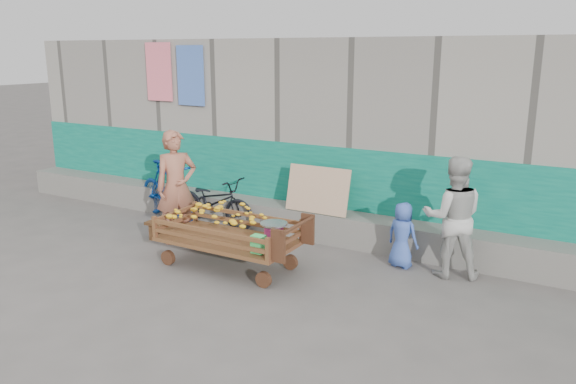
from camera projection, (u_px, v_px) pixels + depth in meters
The scene contains 9 objects.
ground at pixel (213, 289), 6.81m from camera, with size 80.00×80.00×0.00m, color #56524F.
building_wall at pixel (349, 129), 9.87m from camera, with size 12.00×3.50×3.00m.
banana_cart at pixel (225, 226), 7.38m from camera, with size 1.99×0.91×0.85m.
bench at pixel (180, 229), 8.42m from camera, with size 1.12×0.33×0.28m.
vendor_man at pixel (177, 187), 8.31m from camera, with size 0.62×0.41×1.69m, color #A15F47.
woman at pixel (453, 217), 7.06m from camera, with size 0.76×0.59×1.56m, color #B9B9B3.
child at pixel (402, 235), 7.42m from camera, with size 0.43×0.28×0.89m, color #3C5DB6.
bicycle_dark at pixel (214, 202), 9.16m from camera, with size 0.55×1.58×0.83m, color black.
bicycle_blue at pixel (168, 191), 9.49m from camera, with size 0.47×1.67×1.00m, color navy.
Camera 1 is at (3.90, -5.05, 2.82)m, focal length 35.00 mm.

